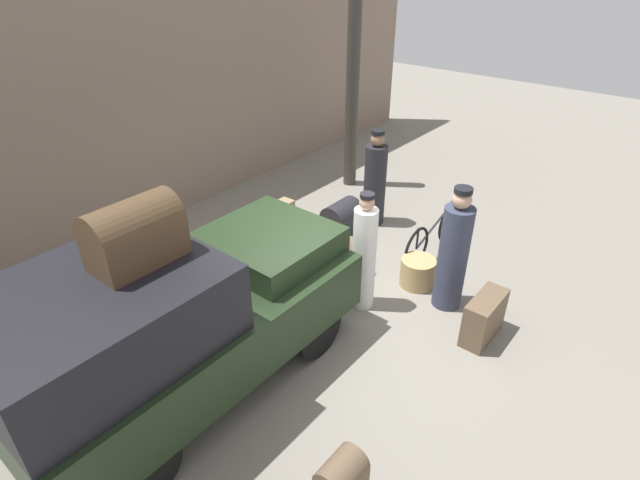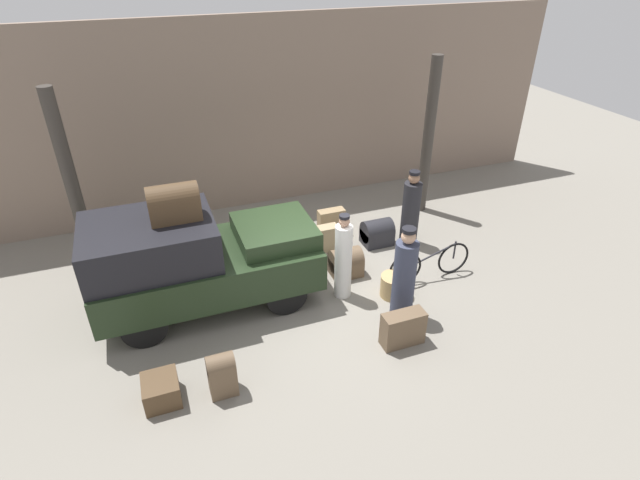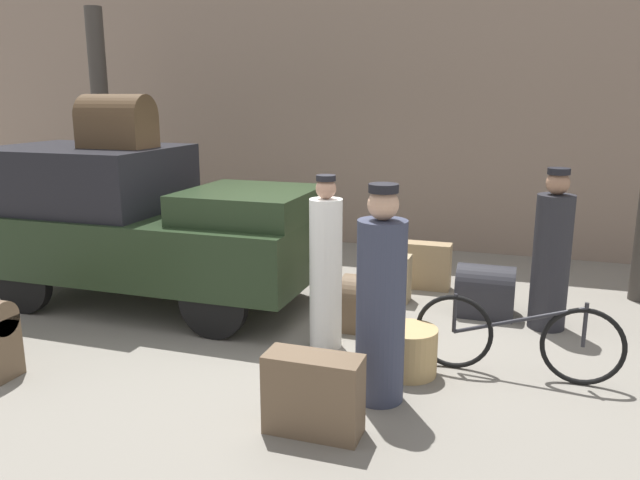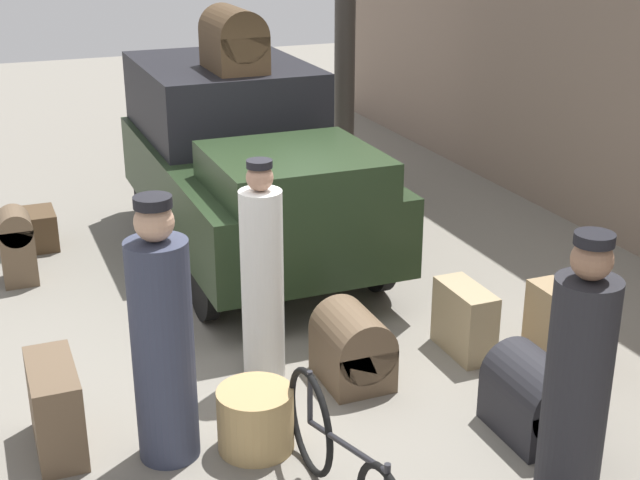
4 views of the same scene
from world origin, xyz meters
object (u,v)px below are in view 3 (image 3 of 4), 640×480
object	(u,v)px
conductor_in_dark_uniform	(381,304)
porter_standing_middle	(551,257)
wicker_basket	(409,351)
trunk_large_brown	(313,394)
suitcase_tan_flat	(385,277)
trunk_on_truck_roof	(117,123)
truck	(139,220)
suitcase_black_upright	(427,266)
trunk_wicker_pale	(372,304)
suitcase_small_leather	(485,292)
porter_with_bicycle	(326,269)
bicycle	(516,338)

from	to	relation	value
conductor_in_dark_uniform	porter_standing_middle	xyz separation A→B (m)	(1.35, 2.16, -0.03)
wicker_basket	trunk_large_brown	distance (m)	1.32
suitcase_tan_flat	trunk_on_truck_roof	xyz separation A→B (m)	(-3.02, -0.96, 1.86)
truck	suitcase_black_upright	xyz separation A→B (m)	(3.21, 1.57, -0.70)
wicker_basket	suitcase_black_upright	world-z (taller)	suitcase_black_upright
trunk_wicker_pale	suitcase_tan_flat	world-z (taller)	trunk_wicker_pale
conductor_in_dark_uniform	trunk_wicker_pale	bearing A→B (deg)	106.10
suitcase_black_upright	wicker_basket	bearing A→B (deg)	-84.50
conductor_in_dark_uniform	porter_standing_middle	size ratio (longest dim) A/B	1.04
porter_standing_middle	suitcase_black_upright	size ratio (longest dim) A/B	2.83
trunk_large_brown	suitcase_tan_flat	distance (m)	3.21
suitcase_small_leather	porter_with_bicycle	bearing A→B (deg)	-134.67
suitcase_black_upright	trunk_wicker_pale	bearing A→B (deg)	-101.39
suitcase_black_upright	trunk_on_truck_roof	size ratio (longest dim) A/B	0.74
bicycle	suitcase_black_upright	world-z (taller)	bicycle
suitcase_small_leather	trunk_large_brown	bearing A→B (deg)	-108.58
porter_standing_middle	suitcase_small_leather	size ratio (longest dim) A/B	2.68
bicycle	suitcase_small_leather	world-z (taller)	bicycle
trunk_large_brown	bicycle	bearing A→B (deg)	46.53
wicker_basket	conductor_in_dark_uniform	world-z (taller)	conductor_in_dark_uniform
suitcase_black_upright	porter_with_bicycle	bearing A→B (deg)	-106.31
suitcase_black_upright	trunk_large_brown	bearing A→B (deg)	-93.51
suitcase_tan_flat	trunk_on_truck_roof	distance (m)	3.67
porter_with_bicycle	suitcase_tan_flat	xyz separation A→B (m)	(0.25, 1.62, -0.52)
trunk_wicker_pale	suitcase_small_leather	xyz separation A→B (m)	(1.12, 0.86, -0.01)
truck	trunk_on_truck_roof	size ratio (longest dim) A/B	4.77
bicycle	porter_standing_middle	distance (m)	1.46
wicker_basket	suitcase_black_upright	distance (m)	2.61
truck	bicycle	xyz separation A→B (m)	(4.38, -0.78, -0.64)
truck	suitcase_small_leather	world-z (taller)	truck
truck	suitcase_tan_flat	distance (m)	3.05
suitcase_small_leather	suitcase_black_upright	bearing A→B (deg)	135.74
trunk_on_truck_roof	porter_with_bicycle	bearing A→B (deg)	-13.40
trunk_wicker_pale	suitcase_black_upright	world-z (taller)	suitcase_black_upright
truck	bicycle	world-z (taller)	truck
porter_standing_middle	suitcase_tan_flat	world-z (taller)	porter_standing_middle
trunk_wicker_pale	suitcase_black_upright	size ratio (longest dim) A/B	1.00
trunk_wicker_pale	truck	bearing A→B (deg)	178.75
truck	trunk_wicker_pale	world-z (taller)	truck
bicycle	wicker_basket	size ratio (longest dim) A/B	3.50
suitcase_tan_flat	suitcase_small_leather	size ratio (longest dim) A/B	0.93
truck	suitcase_tan_flat	world-z (taller)	truck
porter_standing_middle	trunk_wicker_pale	distance (m)	1.97
bicycle	porter_standing_middle	bearing A→B (deg)	77.82
porter_standing_middle	trunk_wicker_pale	world-z (taller)	porter_standing_middle
bicycle	porter_standing_middle	xyz separation A→B (m)	(0.29, 1.36, 0.43)
trunk_large_brown	suitcase_tan_flat	xyz separation A→B (m)	(-0.17, 3.21, -0.02)
porter_with_bicycle	suitcase_small_leather	xyz separation A→B (m)	(1.44, 1.46, -0.53)
bicycle	wicker_basket	distance (m)	0.96
conductor_in_dark_uniform	suitcase_tan_flat	size ratio (longest dim) A/B	2.98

